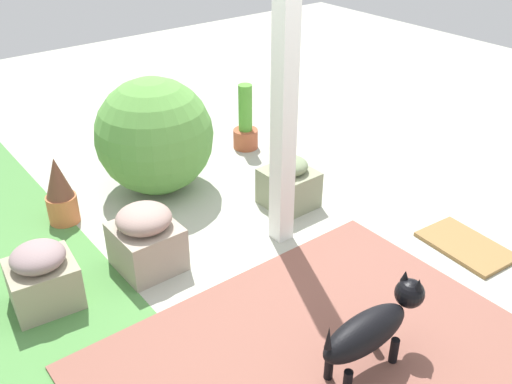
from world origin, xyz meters
The scene contains 11 objects.
ground_plane centered at (0.00, 0.00, 0.00)m, with size 12.00×12.00×0.00m, color #A9AB9D.
brick_path centered at (-0.85, 0.50, 0.01)m, with size 1.80×2.40×0.02m, color brown.
porch_pillar centered at (0.25, -0.14, 1.02)m, with size 0.13×0.13×2.03m, color white.
stone_planter_nearest centered at (0.56, -0.48, 0.19)m, with size 0.40×0.37×0.42m.
stone_planter_mid centered at (0.53, 0.80, 0.23)m, with size 0.42×0.41×0.47m.
stone_planter_far centered at (0.57, 1.49, 0.21)m, with size 0.41×0.43×0.43m.
round_shrub centered at (1.44, 0.21, 0.48)m, with size 0.96×0.96×0.96m, color #589541.
terracotta_pot_spiky centered at (1.42, 1.04, 0.26)m, with size 0.23×0.23×0.54m.
terracotta_pot_tall centered at (1.62, -0.85, 0.23)m, with size 0.24×0.24×0.63m.
dog centered at (-1.01, 0.30, 0.29)m, with size 0.20×0.72×0.49m.
doormat centered at (-0.68, -1.10, 0.01)m, with size 0.63×0.40×0.03m, color olive.
Camera 1 is at (-2.41, 2.16, 2.41)m, focal length 40.24 mm.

